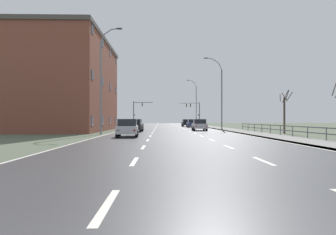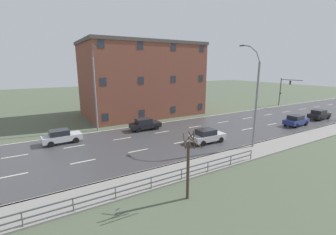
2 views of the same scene
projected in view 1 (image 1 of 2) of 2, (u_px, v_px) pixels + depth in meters
The scene contains 16 objects.
ground_plane at pixel (169, 129), 51.19m from camera, with size 160.00×160.00×0.12m.
road_asphalt_strip at pixel (167, 127), 63.19m from camera, with size 14.00×120.00×0.03m.
sidewalk_right at pixel (206, 126), 63.39m from camera, with size 3.00×120.00×0.12m.
guardrail at pixel (293, 129), 25.06m from camera, with size 0.07×30.71×1.00m.
street_lamp_midground at pixel (221, 95), 43.33m from camera, with size 2.73×0.24×10.68m.
street_lamp_distant at pixel (196, 103), 74.58m from camera, with size 2.50×0.24×11.57m.
street_lamp_left_bank at pixel (102, 82), 30.48m from camera, with size 2.28×0.24×11.08m.
traffic_signal_right at pixel (194, 109), 70.71m from camera, with size 4.91×0.36×5.72m.
traffic_signal_left at pixel (137, 110), 70.23m from camera, with size 4.72×0.36×5.87m.
car_far_right at pixel (135, 125), 36.10m from camera, with size 1.94×4.15×1.57m.
car_near_left at pixel (186, 123), 63.30m from camera, with size 1.91×4.14×1.57m.
car_distant at pixel (199, 125), 40.07m from camera, with size 1.89×4.13×1.57m.
car_near_right at pixel (192, 123), 56.08m from camera, with size 1.98×4.17×1.57m.
car_far_left at pixel (128, 128), 25.70m from camera, with size 2.02×4.19×1.57m.
brick_building at pixel (62, 85), 40.24m from camera, with size 12.41×19.73×12.44m.
bare_tree_mid at pixel (285, 112), 31.82m from camera, with size 1.26×1.22×4.75m.
Camera 1 is at (-1.38, -3.19, 1.53)m, focal length 31.48 mm.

